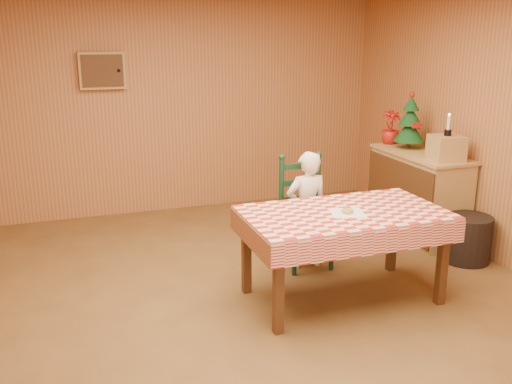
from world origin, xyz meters
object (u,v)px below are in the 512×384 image
dining_table (344,221)px  seated_child (307,210)px  crate (446,148)px  christmas_tree (410,123)px  storage_bin (467,239)px  ladder_chair (304,214)px  shelf_unit (418,194)px

dining_table → seated_child: bearing=90.0°
crate → christmas_tree: christmas_tree is taller
christmas_tree → seated_child: bearing=-156.9°
crate → storage_bin: 0.92m
ladder_chair → shelf_unit: bearing=12.8°
ladder_chair → seated_child: bearing=-90.0°
seated_child → dining_table: bearing=90.0°
seated_child → shelf_unit: size_ratio=0.91×
crate → shelf_unit: bearing=91.2°
christmas_tree → storage_bin: bearing=-89.0°
ladder_chair → christmas_tree: 1.78m
crate → christmas_tree: bearing=90.0°
shelf_unit → crate: bearing=-88.8°
christmas_tree → shelf_unit: bearing=-92.0°
seated_child → christmas_tree: (1.52, 0.65, 0.65)m
dining_table → ladder_chair: 0.81m
crate → christmas_tree: size_ratio=0.48×
seated_child → crate: 1.60m
seated_child → storage_bin: 1.63m
crate → dining_table: bearing=-154.3°
dining_table → shelf_unit: bearing=36.8°
dining_table → storage_bin: size_ratio=3.63×
seated_child → ladder_chair: bearing=-90.0°
dining_table → storage_bin: bearing=11.7°
shelf_unit → storage_bin: shelf_unit is taller
dining_table → seated_child: 0.74m
seated_child → christmas_tree: 1.78m
crate → storage_bin: size_ratio=0.66×
christmas_tree → ladder_chair: bearing=-158.7°
ladder_chair → crate: bearing=-2.1°
storage_bin → ladder_chair: bearing=163.2°
seated_child → shelf_unit: bearing=-165.2°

